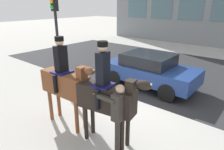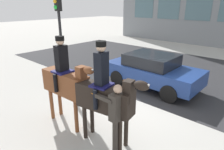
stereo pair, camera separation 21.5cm
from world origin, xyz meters
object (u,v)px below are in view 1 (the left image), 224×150
at_px(mounted_horse_lead, 66,82).
at_px(pedestrian_bystander, 119,114).
at_px(mounted_horse_companion, 107,96).
at_px(street_car_near_lane, 149,70).
at_px(traffic_light, 56,26).

bearing_deg(mounted_horse_lead, pedestrian_bystander, -2.77).
distance_m(mounted_horse_companion, street_car_near_lane, 4.23).
bearing_deg(street_car_near_lane, traffic_light, -138.24).
height_order(mounted_horse_companion, pedestrian_bystander, mounted_horse_companion).
height_order(mounted_horse_lead, street_car_near_lane, mounted_horse_lead).
height_order(mounted_horse_companion, street_car_near_lane, mounted_horse_companion).
distance_m(mounted_horse_lead, traffic_light, 3.22).
relative_size(mounted_horse_lead, mounted_horse_companion, 0.99).
bearing_deg(mounted_horse_companion, mounted_horse_lead, 174.52).
distance_m(mounted_horse_lead, street_car_near_lane, 4.20).
xyz_separation_m(mounted_horse_lead, pedestrian_bystander, (1.93, -0.00, -0.30)).
xyz_separation_m(pedestrian_bystander, traffic_light, (-4.42, 1.60, 1.56)).
bearing_deg(traffic_light, mounted_horse_lead, -32.58).
bearing_deg(pedestrian_bystander, traffic_light, -20.09).
bearing_deg(traffic_light, street_car_near_lane, 41.76).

